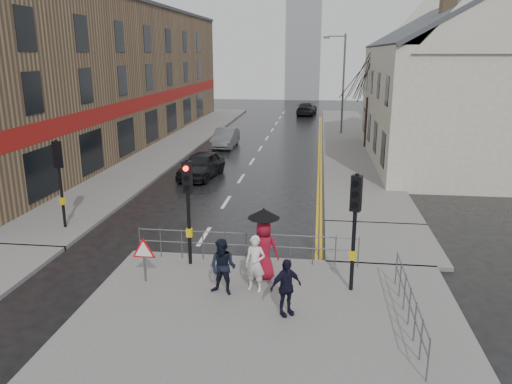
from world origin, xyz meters
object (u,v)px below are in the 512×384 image
(pedestrian_a, at_px, (255,263))
(pedestrian_d, at_px, (286,287))
(pedestrian_b, at_px, (223,267))
(pedestrian_with_umbrella, at_px, (264,242))
(car_mid, at_px, (225,138))
(car_parked, at_px, (201,165))

(pedestrian_a, height_order, pedestrian_d, pedestrian_a)
(pedestrian_b, height_order, pedestrian_with_umbrella, pedestrian_with_umbrella)
(pedestrian_a, bearing_deg, car_mid, 116.10)
(pedestrian_a, distance_m, car_mid, 23.15)
(pedestrian_with_umbrella, distance_m, car_parked, 13.48)
(pedestrian_b, distance_m, car_mid, 23.31)
(pedestrian_a, relative_size, pedestrian_with_umbrella, 0.75)
(pedestrian_a, relative_size, pedestrian_d, 1.07)
(car_parked, bearing_deg, pedestrian_with_umbrella, -60.99)
(pedestrian_b, height_order, car_mid, pedestrian_b)
(pedestrian_with_umbrella, bearing_deg, pedestrian_d, -68.85)
(pedestrian_a, xyz_separation_m, pedestrian_d, (0.95, -1.27, -0.05))
(pedestrian_d, bearing_deg, pedestrian_a, 92.22)
(pedestrian_d, height_order, car_mid, pedestrian_d)
(pedestrian_a, height_order, pedestrian_with_umbrella, pedestrian_with_umbrella)
(pedestrian_with_umbrella, xyz_separation_m, car_parked, (-4.84, 12.56, -0.59))
(car_parked, bearing_deg, pedestrian_a, -62.73)
(pedestrian_d, bearing_deg, car_parked, 76.39)
(pedestrian_b, bearing_deg, pedestrian_a, 34.95)
(pedestrian_b, relative_size, car_parked, 0.39)
(pedestrian_a, relative_size, car_mid, 0.40)
(car_mid, bearing_deg, pedestrian_d, -74.61)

